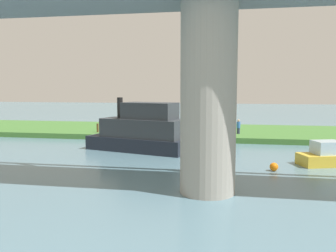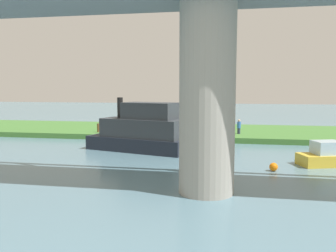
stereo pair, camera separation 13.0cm
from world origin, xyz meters
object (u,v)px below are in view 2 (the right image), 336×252
at_px(person_on_bank, 239,127).
at_px(mooring_post, 98,128).
at_px(bridge_pylon, 207,99).
at_px(riverboat_paddlewheel, 334,156).
at_px(marker_buoy, 274,167).
at_px(motorboat_red, 141,131).

bearing_deg(person_on_bank, mooring_post, 5.61).
distance_m(bridge_pylon, riverboat_paddlewheel, 11.25).
bearing_deg(riverboat_paddlewheel, marker_buoy, 31.43).
xyz_separation_m(person_on_bank, marker_buoy, (-1.89, 13.15, -0.95)).
relative_size(person_on_bank, marker_buoy, 2.78).
bearing_deg(riverboat_paddlewheel, person_on_bank, -61.54).
height_order(riverboat_paddlewheel, marker_buoy, riverboat_paddlewheel).
distance_m(bridge_pylon, mooring_post, 21.02).
bearing_deg(marker_buoy, bridge_pylon, 54.54).
relative_size(bridge_pylon, marker_buoy, 17.56).
height_order(bridge_pylon, motorboat_red, bridge_pylon).
bearing_deg(marker_buoy, mooring_post, -36.91).
height_order(person_on_bank, riverboat_paddlewheel, person_on_bank).
bearing_deg(motorboat_red, mooring_post, -46.97).
bearing_deg(person_on_bank, riverboat_paddlewheel, 118.46).
relative_size(bridge_pylon, motorboat_red, 1.02).
distance_m(mooring_post, motorboat_red, 9.13).
height_order(person_on_bank, marker_buoy, person_on_bank).
xyz_separation_m(mooring_post, marker_buoy, (-15.70, 11.79, -0.69)).
xyz_separation_m(person_on_bank, motorboat_red, (7.60, 8.01, 0.34)).
xyz_separation_m(bridge_pylon, marker_buoy, (-3.59, -5.04, -4.14)).
bearing_deg(person_on_bank, bridge_pylon, 84.66).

